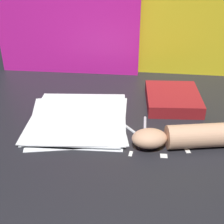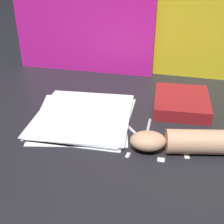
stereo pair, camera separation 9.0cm
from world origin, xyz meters
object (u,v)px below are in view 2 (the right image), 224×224
paper_stack (83,116)px  hand_forearm (200,142)px  book_closed (181,102)px  scissors (145,140)px

paper_stack → hand_forearm: (0.34, -0.14, 0.03)m
book_closed → scissors: 0.24m
hand_forearm → scissors: bearing=167.7°
paper_stack → scissors: (0.20, -0.11, -0.00)m
paper_stack → scissors: bearing=-28.4°
paper_stack → hand_forearm: size_ratio=0.95×
paper_stack → book_closed: size_ratio=1.59×
scissors → paper_stack: bearing=151.6°
paper_stack → scissors: paper_stack is taller
book_closed → hand_forearm: size_ratio=0.60×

